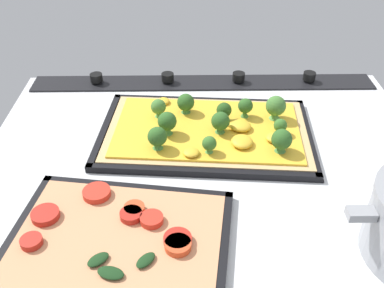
# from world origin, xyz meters

# --- Properties ---
(ground_plane) EXTENTS (0.81, 0.68, 0.03)m
(ground_plane) POSITION_xyz_m (0.00, 0.00, -0.01)
(ground_plane) COLOR silver
(stove_control_panel) EXTENTS (0.78, 0.07, 0.03)m
(stove_control_panel) POSITION_xyz_m (-0.00, -0.31, 0.01)
(stove_control_panel) COLOR black
(stove_control_panel) RESTS_ON ground_plane
(baking_tray_front) EXTENTS (0.42, 0.28, 0.01)m
(baking_tray_front) POSITION_xyz_m (0.00, -0.10, 0.00)
(baking_tray_front) COLOR black
(baking_tray_front) RESTS_ON ground_plane
(broccoli_pizza) EXTENTS (0.39, 0.25, 0.06)m
(broccoli_pizza) POSITION_xyz_m (-0.01, -0.09, 0.02)
(broccoli_pizza) COLOR tan
(broccoli_pizza) RESTS_ON baking_tray_front
(baking_tray_back) EXTENTS (0.34, 0.30, 0.01)m
(baking_tray_back) POSITION_xyz_m (0.14, 0.18, 0.00)
(baking_tray_back) COLOR black
(baking_tray_back) RESTS_ON ground_plane
(veggie_pizza_back) EXTENTS (0.32, 0.28, 0.02)m
(veggie_pizza_back) POSITION_xyz_m (0.14, 0.18, 0.01)
(veggie_pizza_back) COLOR tan
(veggie_pizza_back) RESTS_ON baking_tray_back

